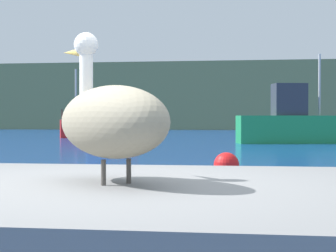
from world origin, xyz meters
name	(u,v)px	position (x,y,z in m)	size (l,w,h in m)	color
hillside_backdrop	(237,98)	(0.00, 66.88, 3.88)	(140.00, 15.43, 7.75)	#6B7A51
pelican	(111,120)	(0.14, -0.09, 1.26)	(1.07, 1.17, 0.98)	gray
fishing_boat_red	(98,125)	(-8.70, 32.88, 0.84)	(5.28, 3.22, 4.53)	red
fishing_boat_green	(289,123)	(3.23, 25.54, 1.05)	(5.42, 2.47, 4.55)	#1E8C4C
mooring_buoy	(226,165)	(0.58, 8.48, 0.27)	(0.54, 0.54, 0.54)	red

